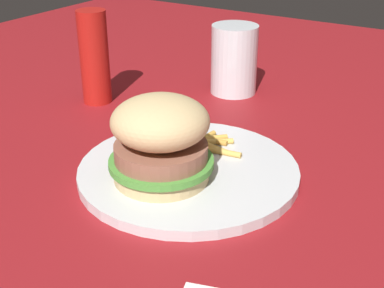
{
  "coord_description": "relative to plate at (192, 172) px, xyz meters",
  "views": [
    {
      "loc": [
        -0.28,
        0.47,
        0.3
      ],
      "look_at": [
        -0.0,
        0.03,
        0.04
      ],
      "focal_mm": 48.87,
      "sensor_mm": 36.0,
      "label": 1
    }
  ],
  "objects": [
    {
      "name": "fries_pile",
      "position": [
        0.02,
        -0.05,
        0.01
      ],
      "size": [
        0.1,
        0.1,
        0.01
      ],
      "color": "#E5B251",
      "rests_on": "plate"
    },
    {
      "name": "plate",
      "position": [
        0.0,
        0.0,
        0.0
      ],
      "size": [
        0.25,
        0.25,
        0.01
      ],
      "primitive_type": "cylinder",
      "color": "silver",
      "rests_on": "ground_plane"
    },
    {
      "name": "sandwich",
      "position": [
        0.02,
        0.04,
        0.05
      ],
      "size": [
        0.12,
        0.12,
        0.09
      ],
      "color": "tan",
      "rests_on": "plate"
    },
    {
      "name": "drink_glass",
      "position": [
        0.09,
        -0.27,
        0.04
      ],
      "size": [
        0.07,
        0.07,
        0.11
      ],
      "color": "silver",
      "rests_on": "ground_plane"
    },
    {
      "name": "ground_plane",
      "position": [
        0.0,
        -0.03,
        -0.01
      ],
      "size": [
        1.6,
        1.6,
        0.0
      ],
      "primitive_type": "plane",
      "color": "maroon"
    },
    {
      "name": "ketchup_bottle",
      "position": [
        0.25,
        -0.12,
        0.06
      ],
      "size": [
        0.04,
        0.04,
        0.14
      ],
      "primitive_type": "cylinder",
      "color": "#B21914",
      "rests_on": "ground_plane"
    }
  ]
}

